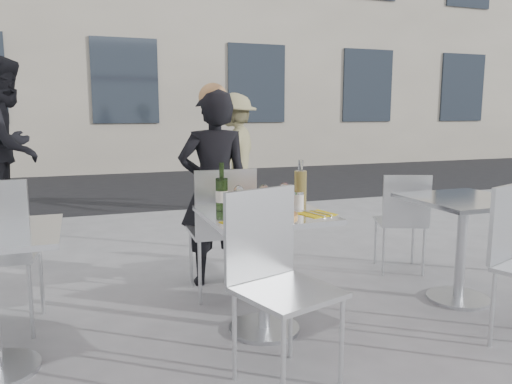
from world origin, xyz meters
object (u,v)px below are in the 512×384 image
object	(u,v)px
side_table_right	(463,227)
woman_diner	(214,189)
salad_plate	(258,206)
side_chair_rfar	(403,215)
carafe	(300,186)
sugar_shaker	(299,200)
napkin_right	(317,214)
wineglass_red_b	(285,190)
chair_near	(275,269)
pedestrian_b	(235,153)
napkin_left	(242,223)
chair_far	(222,222)
pizza_near	(271,215)
wineglass_white_a	(239,193)
wineglass_red_a	(284,194)
pizza_far	(270,203)
pedestrian_a	(8,147)
wineglass_white_b	(264,192)
main_table	(264,246)
wine_bottle	(222,192)

from	to	relation	value
side_table_right	woman_diner	distance (m)	1.84
salad_plate	side_chair_rfar	bearing A→B (deg)	22.89
carafe	sugar_shaker	distance (m)	0.16
carafe	napkin_right	world-z (taller)	carafe
wineglass_red_b	chair_near	bearing A→B (deg)	-116.65
pedestrian_b	napkin_left	bearing A→B (deg)	18.35
chair_far	pizza_near	size ratio (longest dim) A/B	3.07
wineglass_white_a	wineglass_red_b	bearing A→B (deg)	4.11
chair_far	wineglass_red_a	xyz separation A→B (m)	(0.20, -0.65, 0.29)
side_chair_rfar	pedestrian_b	xyz separation A→B (m)	(-0.53, 2.98, 0.30)
chair_far	wineglass_red_b	distance (m)	0.63
chair_near	wineglass_red_a	xyz separation A→B (m)	(0.25, 0.49, 0.29)
pizza_near	pizza_far	size ratio (longest dim) A/B	0.88
wineglass_white_a	pedestrian_a	bearing A→B (deg)	117.26
pedestrian_b	pizza_near	xyz separation A→B (m)	(-0.96, -3.77, -0.04)
pizza_far	wineglass_white_b	distance (m)	0.18
pizza_far	carafe	xyz separation A→B (m)	(0.20, -0.02, 0.10)
pizza_near	wineglass_white_a	bearing A→B (deg)	118.43
side_table_right	napkin_left	xyz separation A→B (m)	(-1.72, -0.23, 0.21)
side_chair_rfar	napkin_left	world-z (taller)	side_chair_rfar
woman_diner	sugar_shaker	bearing A→B (deg)	113.33
sugar_shaker	wineglass_red_b	world-z (taller)	wineglass_red_b
wineglass_white_a	napkin_left	world-z (taller)	wineglass_white_a
wineglass_red_b	wineglass_white_a	bearing A→B (deg)	-175.89
wineglass_red_a	pizza_far	bearing A→B (deg)	90.72
main_table	napkin_right	size ratio (longest dim) A/B	3.44
wine_bottle	sugar_shaker	size ratio (longest dim) A/B	2.76
side_table_right	wineglass_white_a	bearing A→B (deg)	176.61
pizza_near	sugar_shaker	world-z (taller)	sugar_shaker
main_table	pizza_near	world-z (taller)	pizza_near
napkin_right	side_table_right	bearing A→B (deg)	-6.68
wineglass_red_b	pedestrian_b	bearing A→B (deg)	77.66
pizza_near	main_table	bearing A→B (deg)	85.92
wineglass_white_b	pedestrian_b	bearing A→B (deg)	75.43
wineglass_red_b	napkin_right	bearing A→B (deg)	-71.99
side_chair_rfar	pedestrian_b	world-z (taller)	pedestrian_b
side_chair_rfar	wineglass_white_b	world-z (taller)	wineglass_white_b
pizza_far	main_table	bearing A→B (deg)	-120.79
chair_far	wineglass_white_a	world-z (taller)	chair_far
main_table	pizza_near	size ratio (longest dim) A/B	2.41
chair_far	salad_plate	xyz separation A→B (m)	(0.06, -0.59, 0.22)
side_chair_rfar	wine_bottle	xyz separation A→B (m)	(-1.71, -0.54, 0.36)
side_chair_rfar	pizza_far	size ratio (longest dim) A/B	2.39
side_table_right	main_table	bearing A→B (deg)	180.00
sugar_shaker	wineglass_red_b	xyz separation A→B (m)	(-0.06, 0.09, 0.06)
wineglass_red_b	napkin_left	size ratio (longest dim) A/B	0.69
pizza_near	wineglass_white_b	world-z (taller)	wineglass_white_b
chair_near	pizza_near	distance (m)	0.46
napkin_right	sugar_shaker	bearing A→B (deg)	86.08
pedestrian_a	side_table_right	bearing A→B (deg)	-118.65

